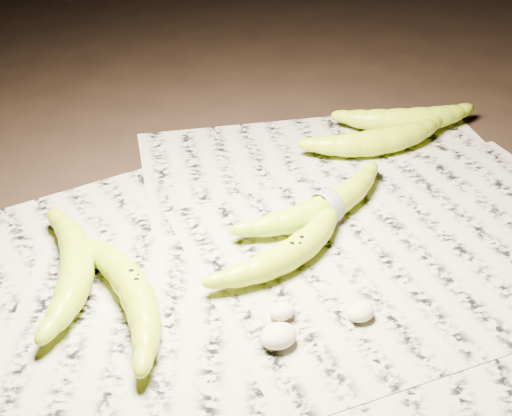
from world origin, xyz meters
name	(u,v)px	position (x,y,z in m)	size (l,w,h in m)	color
ground	(253,241)	(0.00, 0.00, 0.00)	(3.00, 3.00, 0.00)	black
newspaper_patch	(281,248)	(0.02, -0.03, 0.00)	(0.90, 0.70, 0.01)	#A9A391
banana_left_a	(133,286)	(-0.18, -0.05, 0.03)	(0.23, 0.06, 0.04)	#B5D61A
banana_left_b	(77,264)	(-0.22, 0.02, 0.03)	(0.21, 0.07, 0.04)	#B5D61A
banana_center	(295,249)	(0.02, -0.07, 0.03)	(0.21, 0.06, 0.04)	#B5D61A
banana_taped	(327,205)	(0.11, 0.00, 0.03)	(0.23, 0.06, 0.04)	#B5D61A
banana_upper_a	(383,139)	(0.28, 0.12, 0.03)	(0.22, 0.07, 0.04)	#B5D61A
banana_upper_b	(409,118)	(0.36, 0.16, 0.03)	(0.20, 0.07, 0.04)	#B5D61A
measuring_tape	(327,205)	(0.11, 0.00, 0.03)	(0.05, 0.05, 0.00)	white
flesh_chunk_a	(278,333)	(-0.06, -0.19, 0.02)	(0.04, 0.03, 0.02)	beige
flesh_chunk_b	(282,308)	(-0.04, -0.15, 0.02)	(0.03, 0.02, 0.02)	beige
flesh_chunk_c	(361,310)	(0.04, -0.19, 0.02)	(0.03, 0.03, 0.02)	beige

